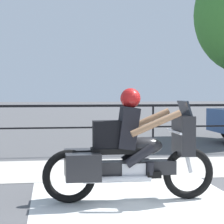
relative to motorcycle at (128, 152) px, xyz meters
The scene contains 4 objects.
sidewalk_band 3.06m from the motorcycle, 60.94° to the left, with size 44.00×2.40×0.01m, color #B7B2A8.
crosswalk_band 1.22m from the motorcycle, 84.14° to the right, with size 2.97×6.00×0.01m, color silver.
fence_railing 4.76m from the motorcycle, 72.26° to the left, with size 36.00×0.05×1.25m.
motorcycle is the anchor object (origin of this frame).
Camera 1 is at (-2.55, -5.32, 1.58)m, focal length 70.00 mm.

